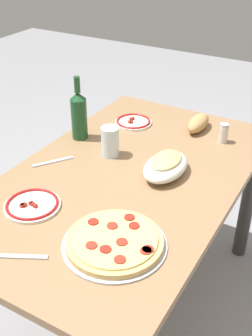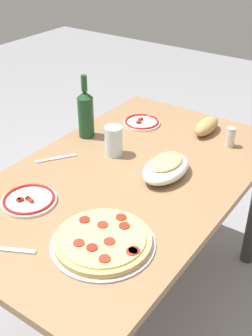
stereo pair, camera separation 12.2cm
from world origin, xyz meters
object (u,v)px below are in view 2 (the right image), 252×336
wine_bottle (86,113)px  water_glass (114,141)px  side_plate_near (142,122)px  baked_pasta_dish (166,167)px  dining_table (126,200)px  bread_loaf (207,126)px  spice_shaker (230,137)px  pepperoni_pizza (103,241)px  side_plate_far (29,200)px

wine_bottle → water_glass: bearing=-108.1°
water_glass → side_plate_near: size_ratio=0.72×
baked_pasta_dish → side_plate_near: baked_pasta_dish is taller
dining_table → side_plate_near: side_plate_near is taller
wine_bottle → side_plate_near: (0.24, -0.14, -0.10)m
dining_table → water_glass: bearing=52.8°
bread_loaf → spice_shaker: spice_shaker is taller
dining_table → spice_shaker: 0.53m
pepperoni_pizza → side_plate_near: 0.86m
wine_bottle → bread_loaf: wine_bottle is taller
dining_table → spice_shaker: size_ratio=15.89×
side_plate_near → side_plate_far: size_ratio=0.89×
side_plate_near → side_plate_far: (-0.75, -0.02, -0.00)m
side_plate_near → water_glass: bearing=-168.7°
dining_table → water_glass: water_glass is taller
baked_pasta_dish → wine_bottle: 0.48m
water_glass → side_plate_near: water_glass is taller
bread_loaf → wine_bottle: bearing=128.1°
water_glass → bread_loaf: 0.46m
pepperoni_pizza → wine_bottle: size_ratio=1.14×
baked_pasta_dish → side_plate_far: size_ratio=1.23×
water_glass → spice_shaker: 0.50m
wine_bottle → spice_shaker: wine_bottle is taller
side_plate_far → spice_shaker: bearing=-27.7°
dining_table → pepperoni_pizza: (-0.37, -0.17, 0.14)m
pepperoni_pizza → wine_bottle: 0.74m
pepperoni_pizza → bread_loaf: (0.87, 0.07, 0.02)m
dining_table → pepperoni_pizza: pepperoni_pizza is taller
spice_shaker → side_plate_far: bearing=152.3°
baked_pasta_dish → side_plate_far: (-0.42, 0.31, -0.03)m
wine_bottle → water_glass: 0.21m
wine_bottle → bread_loaf: (0.33, -0.43, -0.08)m
wine_bottle → bread_loaf: bearing=-51.9°
pepperoni_pizza → bread_loaf: bearing=4.9°
baked_pasta_dish → bread_loaf: bearing=4.6°
baked_pasta_dish → spice_shaker: bearing=-16.0°
baked_pasta_dish → pepperoni_pizza: bearing=-174.9°
pepperoni_pizza → spice_shaker: (0.81, -0.06, 0.03)m
pepperoni_pizza → side_plate_near: size_ratio=1.87×
dining_table → side_plate_far: 0.41m
wine_bottle → side_plate_far: (-0.51, -0.16, -0.10)m
water_glass → spice_shaker: bearing=-47.1°
dining_table → wine_bottle: (0.17, 0.33, 0.24)m
side_plate_near → bread_loaf: bread_loaf is taller
pepperoni_pizza → side_plate_near: pepperoni_pizza is taller
dining_table → pepperoni_pizza: bearing=-155.1°
side_plate_near → spice_shaker: spice_shaker is taller
bread_loaf → side_plate_far: bearing=162.0°
baked_pasta_dish → side_plate_near: bearing=44.4°
side_plate_near → bread_loaf: 0.31m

